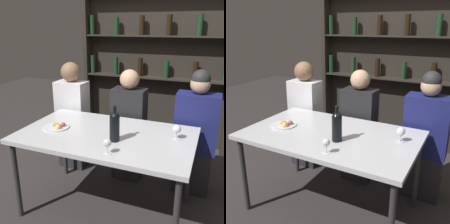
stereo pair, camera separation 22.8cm
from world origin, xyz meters
The scene contains 10 objects.
ground_plane centered at (0.00, 0.00, 0.00)m, with size 10.00×10.00×0.00m, color #332D2D.
dining_table centered at (0.00, 0.00, 0.70)m, with size 1.47×0.88×0.76m.
wine_rack_wall centered at (0.00, 1.66, 1.19)m, with size 2.04×0.21×2.30m.
wine_bottle centered at (0.12, -0.11, 0.89)m, with size 0.08×0.08×0.29m.
wine_glass_0 centered at (0.15, -0.33, 0.83)m, with size 0.06×0.06×0.11m.
wine_glass_1 centered at (0.57, 0.11, 0.84)m, with size 0.07×0.07×0.12m.
food_plate_0 centered at (-0.45, -0.05, 0.77)m, with size 0.23×0.23×0.05m.
seated_person_left centered at (-0.68, 0.60, 0.60)m, with size 0.34×0.22×1.25m.
seated_person_center centered at (0.00, 0.60, 0.58)m, with size 0.35×0.22×1.21m.
seated_person_right centered at (0.68, 0.60, 0.60)m, with size 0.40×0.22×1.25m.
Camera 2 is at (1.03, -1.78, 1.63)m, focal length 42.00 mm.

